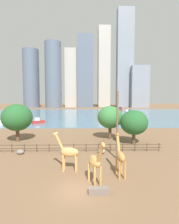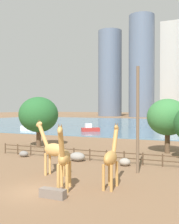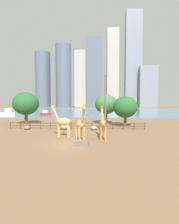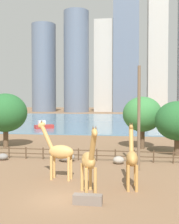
{
  "view_description": "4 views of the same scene",
  "coord_description": "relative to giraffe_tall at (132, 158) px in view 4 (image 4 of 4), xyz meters",
  "views": [
    {
      "loc": [
        0.69,
        -15.57,
        8.53
      ],
      "look_at": [
        1.71,
        24.7,
        5.43
      ],
      "focal_mm": 28.0,
      "sensor_mm": 36.0,
      "label": 1
    },
    {
      "loc": [
        11.55,
        -16.21,
        5.95
      ],
      "look_at": [
        -2.6,
        15.21,
        5.32
      ],
      "focal_mm": 45.0,
      "sensor_mm": 36.0,
      "label": 2
    },
    {
      "loc": [
        3.78,
        -20.84,
        5.13
      ],
      "look_at": [
        2.09,
        18.59,
        2.89
      ],
      "focal_mm": 28.0,
      "sensor_mm": 36.0,
      "label": 3
    },
    {
      "loc": [
        4.57,
        -17.46,
        6.34
      ],
      "look_at": [
        -3.09,
        32.78,
        4.44
      ],
      "focal_mm": 45.0,
      "sensor_mm": 36.0,
      "label": 4
    }
  ],
  "objects": [
    {
      "name": "skyline_tower_glass",
      "position": [
        -55.64,
        151.92,
        25.3
      ],
      "size": [
        15.21,
        15.21,
        55.03
      ],
      "primitive_type": "cylinder",
      "color": "slate",
      "rests_on": "ground"
    },
    {
      "name": "tree_center_broad",
      "position": [
        1.36,
        17.53,
        2.4
      ],
      "size": [
        5.23,
        5.23,
        7.0
      ],
      "color": "brown",
      "rests_on": "ground"
    },
    {
      "name": "skyline_block_right",
      "position": [
        -33.15,
        144.67,
        27.7
      ],
      "size": [
        15.0,
        15.0,
        59.83
      ],
      "primitive_type": "cylinder",
      "color": "slate",
      "rests_on": "ground"
    },
    {
      "name": "tree_right_tall",
      "position": [
        5.22,
        13.29,
        1.85
      ],
      "size": [
        5.11,
        5.11,
        6.39
      ],
      "color": "brown",
      "rests_on": "ground"
    },
    {
      "name": "skyline_tower_short",
      "position": [
        -15.54,
        155.78,
        26.1
      ],
      "size": [
        15.68,
        11.06,
        56.62
      ],
      "primitive_type": "cube",
      "color": "#B7B2A8",
      "rests_on": "ground"
    },
    {
      "name": "boulder_near_fence",
      "position": [
        -6.82,
        8.05,
        -1.73
      ],
      "size": [
        1.75,
        1.3,
        0.97
      ],
      "primitive_type": "ellipsoid",
      "color": "gray",
      "rests_on": "ground"
    },
    {
      "name": "enclosure_fence",
      "position": [
        -4.63,
        8.85,
        -1.46
      ],
      "size": [
        26.12,
        0.14,
        1.3
      ],
      "color": "#4C3826",
      "rests_on": "ground"
    },
    {
      "name": "tree_left_large",
      "position": [
        -17.33,
        15.94,
        2.56
      ],
      "size": [
        5.92,
        5.92,
        7.46
      ],
      "color": "brown",
      "rests_on": "ground"
    },
    {
      "name": "giraffe_companion",
      "position": [
        -2.88,
        -1.94,
        0.09
      ],
      "size": [
        1.74,
        3.31,
        4.86
      ],
      "rotation": [
        0.0,
        0.0,
        5.08
      ],
      "color": "tan",
      "rests_on": "ground"
    },
    {
      "name": "skyline_tower_needle",
      "position": [
        -3.83,
        154.47,
        32.09
      ],
      "size": [
        15.15,
        15.27,
        68.61
      ],
      "primitive_type": "cube",
      "color": "slate",
      "rests_on": "ground"
    },
    {
      "name": "giraffe_tall",
      "position": [
        0.0,
        0.0,
        0.0
      ],
      "size": [
        0.94,
        3.09,
        4.71
      ],
      "rotation": [
        0.0,
        0.0,
        1.62
      ],
      "color": "#C18C47",
      "rests_on": "ground"
    },
    {
      "name": "harbor_water",
      "position": [
        -4.56,
        73.85,
        -2.11
      ],
      "size": [
        180.0,
        86.0,
        0.2
      ],
      "primitive_type": "cube",
      "color": "slate",
      "rests_on": "ground"
    },
    {
      "name": "giraffe_young",
      "position": [
        -5.86,
        1.39,
        0.06
      ],
      "size": [
        3.22,
        1.08,
        4.82
      ],
      "rotation": [
        0.0,
        0.0,
        3.03
      ],
      "color": "tan",
      "rests_on": "ground"
    },
    {
      "name": "feeding_trough",
      "position": [
        -2.68,
        -3.75,
        -1.91
      ],
      "size": [
        1.8,
        0.6,
        0.6
      ],
      "primitive_type": "cube",
      "color": "#72665B",
      "rests_on": "ground"
    },
    {
      "name": "utility_pole",
      "position": [
        0.61,
        5.33,
        2.58
      ],
      "size": [
        0.28,
        0.28,
        9.6
      ],
      "primitive_type": "cylinder",
      "color": "brown",
      "rests_on": "ground"
    },
    {
      "name": "ground_plane",
      "position": [
        -4.56,
        76.85,
        -2.21
      ],
      "size": [
        400.0,
        400.0,
        0.0
      ],
      "primitive_type": "plane",
      "color": "brown"
    },
    {
      "name": "skyline_block_central",
      "position": [
        15.53,
        163.97,
        37.91
      ],
      "size": [
        11.89,
        15.58,
        80.24
      ],
      "primitive_type": "cube",
      "color": "#B7B2A8",
      "rests_on": "ground"
    },
    {
      "name": "boulder_small",
      "position": [
        -1.33,
        7.79,
        -1.82
      ],
      "size": [
        1.14,
        1.04,
        0.78
      ],
      "primitive_type": "ellipsoid",
      "color": "gray",
      "rests_on": "ground"
    },
    {
      "name": "boulder_by_pole",
      "position": [
        -13.84,
        7.77,
        -1.86
      ],
      "size": [
        1.13,
        0.95,
        0.71
      ],
      "primitive_type": "ellipsoid",
      "color": "gray",
      "rests_on": "ground"
    },
    {
      "name": "boat_tug",
      "position": [
        -19.89,
        40.6,
        -1.38
      ],
      "size": [
        4.33,
        3.81,
        1.88
      ],
      "rotation": [
        0.0,
        0.0,
        0.65
      ],
      "color": "#B22D28",
      "rests_on": "harbor_water"
    }
  ]
}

